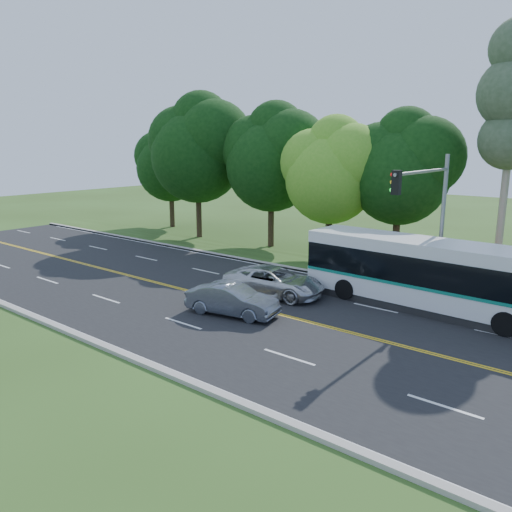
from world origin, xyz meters
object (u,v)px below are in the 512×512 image
Objects in this scene: transit_bus at (434,277)px; sedan at (232,300)px; traffic_signal at (430,207)px; suv at (274,281)px.

sedan is (-6.73, -6.19, -0.88)m from transit_bus.
traffic_signal is 1.67× the size of sedan.
transit_bus is 9.19m from sedan.
transit_bus is at bearing -40.50° from traffic_signal.
transit_bus is (0.65, -0.56, -3.08)m from traffic_signal.
suv is (-6.41, -3.20, -3.94)m from traffic_signal.
traffic_signal is 8.18m from suv.
traffic_signal is 3.19m from transit_bus.
traffic_signal is at bearing -71.95° from suv.
transit_bus reaches higher than sedan.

